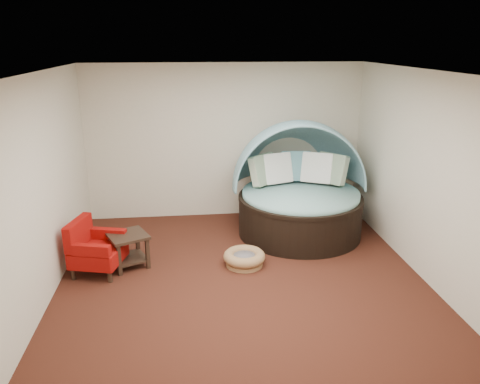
{
  "coord_description": "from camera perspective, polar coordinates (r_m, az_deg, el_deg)",
  "views": [
    {
      "loc": [
        -0.7,
        -5.86,
        3.16
      ],
      "look_at": [
        0.05,
        0.6,
        1.05
      ],
      "focal_mm": 35.0,
      "sensor_mm": 36.0,
      "label": 1
    }
  ],
  "objects": [
    {
      "name": "red_armchair",
      "position": [
        6.96,
        -17.32,
        -6.59
      ],
      "size": [
        0.81,
        0.81,
        0.78
      ],
      "rotation": [
        0.0,
        0.0,
        -0.26
      ],
      "color": "black",
      "rests_on": "floor"
    },
    {
      "name": "pet_basket",
      "position": [
        6.94,
        0.53,
        -8.05
      ],
      "size": [
        0.82,
        0.82,
        0.22
      ],
      "rotation": [
        0.0,
        0.0,
        0.42
      ],
      "color": "#966D44",
      "rests_on": "floor"
    },
    {
      "name": "wall_right",
      "position": [
        6.9,
        21.28,
        1.97
      ],
      "size": [
        0.0,
        5.0,
        5.0
      ],
      "primitive_type": "plane",
      "rotation": [
        1.57,
        0.0,
        -1.57
      ],
      "color": "beige",
      "rests_on": "floor"
    },
    {
      "name": "wall_front",
      "position": [
        3.85,
        4.63,
        -9.27
      ],
      "size": [
        5.0,
        0.0,
        5.0
      ],
      "primitive_type": "plane",
      "rotation": [
        -1.57,
        0.0,
        0.0
      ],
      "color": "beige",
      "rests_on": "floor"
    },
    {
      "name": "canopy_daybed",
      "position": [
        7.95,
        7.29,
        1.24
      ],
      "size": [
        2.33,
        2.21,
        1.91
      ],
      "rotation": [
        0.0,
        0.0,
        -0.07
      ],
      "color": "black",
      "rests_on": "floor"
    },
    {
      "name": "wall_left",
      "position": [
        6.38,
        -22.73,
        0.53
      ],
      "size": [
        0.0,
        5.0,
        5.0
      ],
      "primitive_type": "plane",
      "rotation": [
        1.57,
        0.0,
        1.57
      ],
      "color": "beige",
      "rests_on": "floor"
    },
    {
      "name": "floor",
      "position": [
        6.69,
        0.17,
        -10.18
      ],
      "size": [
        5.0,
        5.0,
        0.0
      ],
      "primitive_type": "plane",
      "color": "#431C13",
      "rests_on": "ground"
    },
    {
      "name": "side_table",
      "position": [
        7.01,
        -13.45,
        -6.39
      ],
      "size": [
        0.69,
        0.69,
        0.5
      ],
      "rotation": [
        0.0,
        0.0,
        0.43
      ],
      "color": "black",
      "rests_on": "floor"
    },
    {
      "name": "ceiling",
      "position": [
        5.91,
        0.2,
        14.5
      ],
      "size": [
        5.0,
        5.0,
        0.0
      ],
      "primitive_type": "plane",
      "rotation": [
        3.14,
        0.0,
        0.0
      ],
      "color": "white",
      "rests_on": "wall_back"
    },
    {
      "name": "wall_back",
      "position": [
        8.57,
        -1.8,
        6.15
      ],
      "size": [
        5.0,
        0.0,
        5.0
      ],
      "primitive_type": "plane",
      "rotation": [
        1.57,
        0.0,
        0.0
      ],
      "color": "beige",
      "rests_on": "floor"
    }
  ]
}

